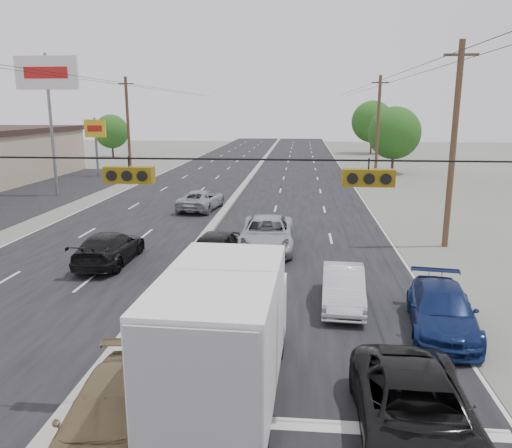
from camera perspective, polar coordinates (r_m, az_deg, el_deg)
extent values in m
plane|color=#606356|center=(13.34, -19.33, -18.51)|extent=(200.00, 200.00, 0.00)
cube|color=black|center=(41.16, -2.07, 3.44)|extent=(20.00, 160.00, 0.02)
cube|color=gray|center=(41.14, -2.07, 3.58)|extent=(0.50, 160.00, 0.20)
cube|color=black|center=(42.19, -26.58, 2.31)|extent=(10.00, 42.00, 0.02)
cylinder|color=#422D1E|center=(53.30, -14.40, 10.63)|extent=(0.30, 0.30, 10.00)
cube|color=#422D1E|center=(53.32, -14.67, 15.25)|extent=(1.60, 0.12, 0.12)
cylinder|color=#422D1E|center=(26.38, 21.61, 8.15)|extent=(0.30, 0.30, 10.00)
cube|color=#422D1E|center=(26.43, 22.42, 17.45)|extent=(1.60, 0.12, 0.12)
cylinder|color=#422D1E|center=(50.83, 13.74, 10.57)|extent=(0.30, 0.30, 10.00)
cube|color=#422D1E|center=(50.86, 14.01, 15.41)|extent=(1.60, 0.12, 0.12)
cylinder|color=black|center=(11.52, -21.49, 7.06)|extent=(25.00, 0.04, 0.04)
cube|color=#72590C|center=(10.97, -14.28, 5.46)|extent=(1.05, 0.30, 0.35)
cube|color=#72590C|center=(10.44, 12.69, 5.18)|extent=(1.05, 0.30, 0.35)
cylinder|color=slate|center=(43.03, -22.35, 10.28)|extent=(0.24, 0.24, 11.00)
cube|color=silver|center=(43.09, -22.83, 15.65)|extent=(5.00, 0.25, 2.50)
cylinder|color=slate|center=(54.66, -17.78, 8.37)|extent=(0.24, 0.24, 6.00)
cube|color=gold|center=(54.56, -17.92, 10.36)|extent=(2.20, 0.25, 1.80)
cylinder|color=#382619|center=(75.54, -16.06, 8.13)|extent=(0.28, 0.28, 2.16)
sphere|color=#194512|center=(75.38, -16.18, 10.12)|extent=(4.80, 4.80, 4.80)
cylinder|color=#382619|center=(56.41, 15.34, 6.87)|extent=(0.28, 0.28, 2.52)
sphere|color=#194512|center=(56.19, 15.53, 9.99)|extent=(5.60, 5.60, 5.60)
cylinder|color=#382619|center=(81.17, 13.02, 8.86)|extent=(0.28, 0.28, 2.88)
sphere|color=#194512|center=(81.01, 13.14, 11.34)|extent=(6.40, 6.40, 6.40)
cube|color=black|center=(12.52, -3.20, -17.63)|extent=(2.45, 6.85, 0.24)
cube|color=silver|center=(11.08, -4.04, -12.31)|extent=(2.58, 4.92, 2.71)
cube|color=silver|center=(14.35, -1.47, -9.99)|extent=(2.38, 1.92, 1.74)
cylinder|color=black|center=(14.63, -5.64, -12.91)|extent=(0.32, 0.88, 0.87)
cylinder|color=black|center=(14.35, 2.53, -13.40)|extent=(0.32, 0.88, 0.87)
cylinder|color=black|center=(11.02, -10.99, -22.64)|extent=(0.32, 0.88, 0.87)
cylinder|color=black|center=(10.64, 0.47, -23.81)|extent=(0.32, 0.88, 0.87)
imported|color=brown|center=(11.21, -16.30, -20.71)|extent=(2.33, 4.88, 1.37)
imported|color=#B40B27|center=(17.20, -7.79, -7.98)|extent=(1.90, 4.33, 1.38)
imported|color=black|center=(11.38, 17.92, -20.02)|extent=(2.54, 5.30, 1.46)
imported|color=black|center=(21.74, -4.93, -3.15)|extent=(2.41, 4.83, 1.58)
imported|color=silver|center=(17.98, 9.93, -7.17)|extent=(1.65, 4.18, 1.35)
imported|color=#9FA2A6|center=(24.62, 1.21, -1.17)|extent=(2.75, 5.76, 1.59)
imported|color=#0F1E4E|center=(16.79, 20.49, -9.26)|extent=(2.58, 4.99, 1.38)
imported|color=black|center=(23.39, -16.41, -2.66)|extent=(2.02, 4.95, 1.44)
imported|color=gray|center=(34.73, -6.28, 2.75)|extent=(2.90, 5.20, 1.38)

